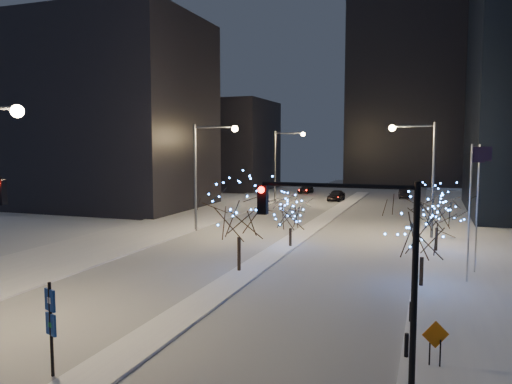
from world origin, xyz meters
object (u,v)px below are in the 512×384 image
at_px(street_lamp_east, 422,164).
at_px(traffic_signal_east, 364,250).
at_px(street_lamp_w_mid, 206,162).
at_px(holiday_tree_plaza_near, 423,230).
at_px(holiday_tree_median_near, 239,208).
at_px(wayfinding_sign, 51,319).
at_px(construction_sign, 435,339).
at_px(car_near, 336,195).
at_px(holiday_tree_plaza_far, 437,208).
at_px(street_lamp_w_far, 282,156).
at_px(holiday_tree_median_far, 291,212).
at_px(car_far, 306,190).
at_px(car_mid, 404,194).

height_order(street_lamp_east, traffic_signal_east, street_lamp_east).
xyz_separation_m(street_lamp_w_mid, holiday_tree_plaza_near, (19.44, -12.73, -3.18)).
height_order(holiday_tree_median_near, wayfinding_sign, holiday_tree_median_near).
relative_size(street_lamp_w_mid, construction_sign, 5.98).
bearing_deg(traffic_signal_east, car_near, 101.27).
xyz_separation_m(car_near, holiday_tree_plaza_far, (13.52, -32.25, 2.57)).
relative_size(street_lamp_w_mid, car_near, 2.16).
height_order(street_lamp_w_far, holiday_tree_median_far, street_lamp_w_far).
bearing_deg(street_lamp_w_far, car_far, 90.25).
distance_m(street_lamp_east, traffic_signal_east, 29.08).
bearing_deg(wayfinding_sign, car_mid, 103.17).
bearing_deg(holiday_tree_plaza_far, construction_sign, -90.38).
bearing_deg(street_lamp_w_mid, car_far, 90.09).
distance_m(holiday_tree_median_near, holiday_tree_plaza_near, 11.03).
height_order(car_near, construction_sign, construction_sign).
xyz_separation_m(holiday_tree_plaza_near, construction_sign, (0.71, -10.74, -2.16)).
distance_m(traffic_signal_east, wayfinding_sign, 11.00).
relative_size(holiday_tree_median_near, construction_sign, 3.86).
relative_size(street_lamp_east, holiday_tree_plaza_near, 1.97).
height_order(street_lamp_w_far, holiday_tree_plaza_near, street_lamp_w_far).
relative_size(street_lamp_w_far, traffic_signal_east, 1.43).
relative_size(traffic_signal_east, car_mid, 1.73).
relative_size(car_mid, holiday_tree_median_far, 0.97).
height_order(car_near, holiday_tree_median_near, holiday_tree_median_near).
bearing_deg(holiday_tree_median_far, street_lamp_w_far, 107.75).
bearing_deg(holiday_tree_plaza_far, traffic_signal_east, -95.84).
xyz_separation_m(street_lamp_east, holiday_tree_plaza_far, (1.26, -5.47, -3.09)).
xyz_separation_m(street_lamp_w_far, street_lamp_east, (19.02, -22.00, -0.05)).
bearing_deg(holiday_tree_plaza_far, street_lamp_w_mid, 173.05).
height_order(street_lamp_w_far, car_mid, street_lamp_w_far).
distance_m(car_mid, wayfinding_sign, 65.56).
height_order(street_lamp_w_far, holiday_tree_plaza_far, street_lamp_w_far).
distance_m(car_near, holiday_tree_plaza_far, 35.06).
relative_size(traffic_signal_east, holiday_tree_plaza_near, 1.38).
xyz_separation_m(car_near, holiday_tree_plaza_near, (12.67, -42.51, 2.53)).
xyz_separation_m(traffic_signal_east, holiday_tree_plaza_far, (2.41, 23.53, -1.40)).
bearing_deg(holiday_tree_median_far, traffic_signal_east, -68.59).
bearing_deg(street_lamp_w_mid, street_lamp_w_far, 90.00).
height_order(car_far, holiday_tree_median_far, holiday_tree_median_far).
bearing_deg(holiday_tree_median_far, car_near, 94.46).
bearing_deg(holiday_tree_plaza_near, holiday_tree_median_far, 140.48).
xyz_separation_m(holiday_tree_plaza_far, construction_sign, (-0.14, -20.99, -2.20)).
xyz_separation_m(street_lamp_east, holiday_tree_median_far, (-9.58, -7.48, -3.64)).
bearing_deg(construction_sign, holiday_tree_median_near, 114.28).
distance_m(street_lamp_w_far, car_near, 10.06).
bearing_deg(holiday_tree_median_near, street_lamp_east, 56.55).
bearing_deg(wayfinding_sign, traffic_signal_east, 34.06).
bearing_deg(street_lamp_w_mid, holiday_tree_median_near, -57.06).
distance_m(holiday_tree_plaza_near, wayfinding_sign, 19.82).
xyz_separation_m(street_lamp_w_mid, construction_sign, (20.14, -23.47, -5.34)).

